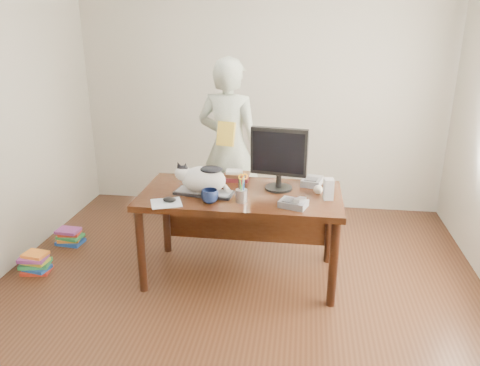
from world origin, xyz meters
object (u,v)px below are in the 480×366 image
object	(u,v)px
book_pile_b	(70,237)
coffee_mug	(210,196)
keyboard	(204,193)
phone	(294,203)
calculator	(312,181)
speaker	(329,189)
desk	(242,206)
person	(229,148)
baseball	(318,189)
pen_cup	(242,194)
mouse	(169,200)
book_pile_a	(36,263)
book_stack	(236,176)
cat	(202,178)
monitor	(279,156)

from	to	relation	value
book_pile_b	coffee_mug	bearing A→B (deg)	-21.29
keyboard	phone	xyz separation A→B (m)	(0.71, -0.17, 0.02)
calculator	book_pile_b	size ratio (longest dim) A/B	0.90
phone	speaker	world-z (taller)	speaker
desk	person	size ratio (longest dim) A/B	0.92
keyboard	speaker	world-z (taller)	speaker
speaker	baseball	size ratio (longest dim) A/B	2.25
coffee_mug	desk	bearing A→B (deg)	57.48
baseball	pen_cup	bearing A→B (deg)	-156.12
keyboard	book_pile_b	size ratio (longest dim) A/B	1.88
phone	mouse	bearing A→B (deg)	-159.10
phone	book_pile_a	world-z (taller)	phone
mouse	book_stack	size ratio (longest dim) A/B	0.51
speaker	calculator	xyz separation A→B (m)	(-0.12, 0.31, -0.05)
desk	cat	bearing A→B (deg)	-153.22
monitor	book_pile_b	size ratio (longest dim) A/B	1.99
calculator	book_pile_a	size ratio (longest dim) A/B	0.86
book_pile_a	book_pile_b	distance (m)	0.55
book_stack	book_pile_a	size ratio (longest dim) A/B	0.86
pen_cup	speaker	xyz separation A→B (m)	(0.65, 0.15, 0.02)
coffee_mug	person	distance (m)	1.14
desk	cat	xyz separation A→B (m)	(-0.30, -0.15, 0.28)
phone	book_stack	world-z (taller)	phone
book_stack	calculator	xyz separation A→B (m)	(0.65, -0.03, -0.01)
book_stack	book_pile_b	distance (m)	1.79
coffee_mug	book_pile_b	bearing A→B (deg)	158.71
keyboard	mouse	size ratio (longest dim) A/B	4.09
cat	phone	distance (m)	0.75
baseball	book_stack	world-z (taller)	book_stack
baseball	desk	bearing A→B (deg)	178.76
desk	coffee_mug	size ratio (longest dim) A/B	12.27
cat	calculator	world-z (taller)	cat
desk	coffee_mug	bearing A→B (deg)	-122.52
keyboard	monitor	world-z (taller)	monitor
coffee_mug	baseball	bearing A→B (deg)	20.62
book_stack	cat	bearing A→B (deg)	-119.03
baseball	book_stack	xyz separation A→B (m)	(-0.69, 0.24, 0.00)
baseball	book_pile_a	bearing A→B (deg)	-173.59
calculator	book_pile_b	xyz separation A→B (m)	(-2.28, 0.08, -0.71)
keyboard	coffee_mug	size ratio (longest dim) A/B	3.71
keyboard	phone	bearing A→B (deg)	-4.80
pen_cup	person	size ratio (longest dim) A/B	0.13
desk	monitor	world-z (taller)	monitor
book_stack	phone	bearing A→B (deg)	-45.66
cat	calculator	xyz separation A→B (m)	(0.86, 0.34, -0.10)
keyboard	mouse	xyz separation A→B (m)	(-0.22, -0.21, 0.01)
book_pile_b	keyboard	bearing A→B (deg)	-16.42
coffee_mug	calculator	xyz separation A→B (m)	(0.77, 0.51, -0.02)
phone	book_pile_b	bearing A→B (deg)	-177.10
coffee_mug	book_pile_a	world-z (taller)	coffee_mug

